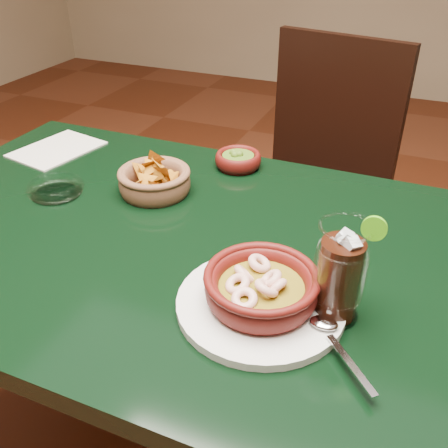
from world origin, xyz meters
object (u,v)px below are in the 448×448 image
at_px(dining_table, 166,270).
at_px(shrimp_plate, 261,291).
at_px(dining_chair, 312,184).
at_px(chip_basket, 155,181).
at_px(cola_drink, 340,273).

height_order(dining_table, shrimp_plate, shrimp_plate).
distance_m(dining_table, dining_chair, 0.73).
bearing_deg(shrimp_plate, dining_table, 151.35).
relative_size(dining_table, shrimp_plate, 3.61).
height_order(dining_chair, chip_basket, dining_chair).
bearing_deg(cola_drink, chip_basket, 152.13).
bearing_deg(chip_basket, cola_drink, -27.87).
bearing_deg(dining_chair, cola_drink, -74.67).
xyz_separation_m(dining_chair, cola_drink, (0.22, -0.82, 0.29)).
bearing_deg(dining_chair, shrimp_plate, -82.32).
xyz_separation_m(dining_chair, shrimp_plate, (0.11, -0.85, 0.25)).
bearing_deg(dining_table, shrimp_plate, -28.65).
height_order(chip_basket, cola_drink, cola_drink).
bearing_deg(shrimp_plate, chip_basket, 141.90).
distance_m(dining_chair, cola_drink, 0.90).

